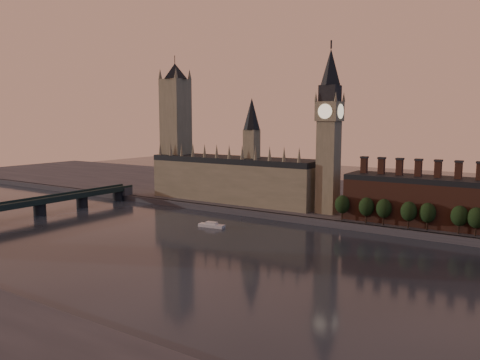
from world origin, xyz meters
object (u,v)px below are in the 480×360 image
object	(u,v)px
victoria_tower	(176,125)
big_ben	(329,130)
westminster_bridge	(11,209)
river_boat	(212,225)

from	to	relation	value
victoria_tower	big_ben	xyz separation A→B (m)	(130.00, -5.00, -2.26)
westminster_bridge	river_boat	distance (m)	129.01
big_ben	westminster_bridge	size ratio (longest dim) A/B	0.54
westminster_bridge	victoria_tower	bearing A→B (deg)	73.44
westminster_bridge	river_boat	bearing A→B (deg)	24.52
westminster_bridge	river_boat	size ratio (longest dim) A/B	12.19
victoria_tower	river_boat	bearing A→B (deg)	-37.98
big_ben	river_boat	distance (m)	94.23
victoria_tower	river_boat	xyz separation A→B (m)	(82.24, -64.21, -57.87)
big_ben	river_boat	size ratio (longest dim) A/B	6.52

